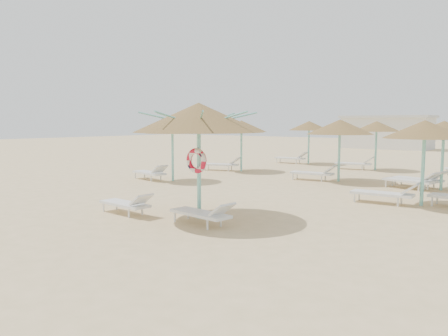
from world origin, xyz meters
The scene contains 6 objects.
ground centered at (0.00, 0.00, 0.00)m, with size 120.00×120.00×0.00m, color #DFBC87.
main_palapa centered at (0.23, -0.14, 2.71)m, with size 3.48×3.48×3.12m.
lounger_main_a centered at (-1.69, -1.04, 0.32)m, with size 1.87×0.66×0.67m.
lounger_main_b centered at (0.89, -0.73, 0.32)m, with size 1.92×0.75×0.68m.
palapa_field centered at (2.82, 10.61, 2.32)m, with size 19.82×13.47×2.72m.
service_hut centered at (-6.00, 35.00, 1.64)m, with size 8.40×4.40×3.25m.
Camera 1 is at (7.95, -8.90, 2.60)m, focal length 35.00 mm.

